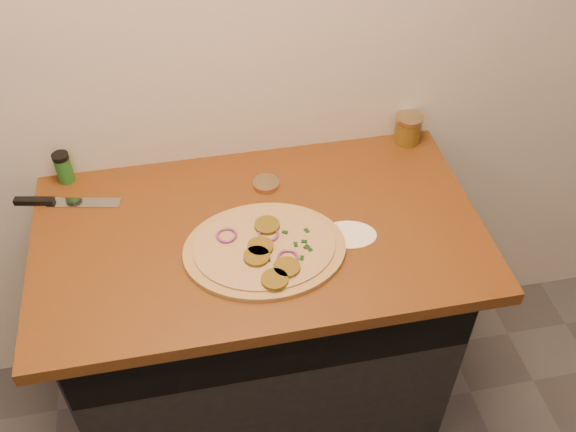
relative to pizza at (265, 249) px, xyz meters
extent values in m
cube|color=beige|center=(0.00, 0.42, 0.44)|extent=(4.00, 0.02, 2.70)
cube|color=black|center=(0.00, 0.12, -0.48)|extent=(1.10, 0.60, 0.86)
cube|color=brown|center=(0.00, 0.09, -0.03)|extent=(1.20, 0.70, 0.04)
cylinder|color=tan|center=(0.00, 0.00, 0.00)|extent=(0.43, 0.43, 0.01)
cylinder|color=beige|center=(0.00, 0.00, 0.01)|extent=(0.38, 0.38, 0.01)
cylinder|color=brown|center=(-0.03, -0.03, 0.01)|extent=(0.07, 0.07, 0.01)
cylinder|color=brown|center=(0.04, -0.08, 0.01)|extent=(0.07, 0.07, 0.01)
cylinder|color=brown|center=(-0.01, 0.00, 0.01)|extent=(0.07, 0.07, 0.01)
cylinder|color=brown|center=(0.02, 0.07, 0.01)|extent=(0.07, 0.07, 0.01)
cylinder|color=brown|center=(0.00, -0.12, 0.01)|extent=(0.07, 0.07, 0.01)
torus|color=#762C64|center=(0.05, -0.05, 0.01)|extent=(0.06, 0.06, 0.01)
torus|color=#762C64|center=(0.02, 0.04, 0.01)|extent=(0.06, 0.06, 0.01)
torus|color=#762C64|center=(-0.09, 0.06, 0.01)|extent=(0.06, 0.06, 0.01)
cube|color=black|center=(0.12, 0.03, 0.01)|extent=(0.02, 0.02, 0.00)
cube|color=black|center=(0.00, -0.05, 0.01)|extent=(0.01, 0.02, 0.00)
cube|color=black|center=(0.10, -0.02, 0.01)|extent=(0.02, 0.02, 0.00)
cube|color=black|center=(0.10, 0.00, 0.01)|extent=(0.02, 0.01, 0.00)
cube|color=black|center=(0.08, -0.06, 0.01)|extent=(0.01, 0.02, 0.00)
cube|color=black|center=(0.06, 0.04, 0.01)|extent=(0.02, 0.02, 0.00)
cube|color=black|center=(0.08, -0.01, 0.01)|extent=(0.01, 0.02, 0.00)
cube|color=black|center=(0.11, -0.03, 0.01)|extent=(0.02, 0.02, 0.00)
cube|color=#B7BAC1|center=(-0.47, 0.28, -0.01)|extent=(0.21, 0.08, 0.00)
cube|color=black|center=(-0.60, 0.31, 0.00)|extent=(0.11, 0.04, 0.02)
cylinder|color=tan|center=(0.05, 0.25, 0.00)|extent=(0.09, 0.09, 0.02)
cylinder|color=#A12C10|center=(0.51, 0.38, 0.03)|extent=(0.08, 0.08, 0.08)
cylinder|color=tan|center=(0.51, 0.38, 0.07)|extent=(0.08, 0.08, 0.01)
cylinder|color=#1F6420|center=(-0.52, 0.39, 0.03)|extent=(0.05, 0.05, 0.08)
cylinder|color=black|center=(-0.52, 0.39, 0.08)|extent=(0.05, 0.05, 0.01)
cylinder|color=white|center=(0.23, 0.02, -0.01)|extent=(0.17, 0.17, 0.00)
camera|label=1|loc=(-0.16, -1.12, 1.21)|focal=40.00mm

